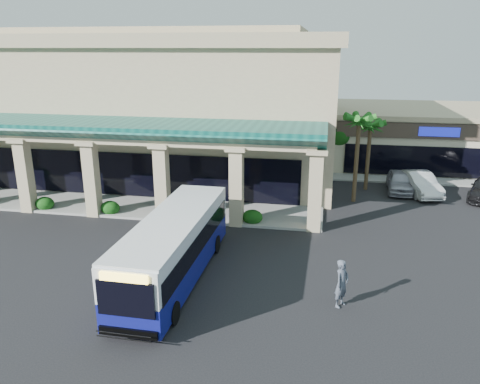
% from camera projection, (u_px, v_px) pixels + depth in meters
% --- Properties ---
extents(ground, '(110.00, 110.00, 0.00)m').
position_uv_depth(ground, '(187.00, 261.00, 23.02)').
color(ground, black).
extents(main_building, '(30.80, 14.80, 11.35)m').
position_uv_depth(main_building, '(146.00, 104.00, 37.74)').
color(main_building, tan).
rests_on(main_building, ground).
extents(arcade, '(30.00, 6.20, 5.70)m').
position_uv_depth(arcade, '(96.00, 165.00, 29.94)').
color(arcade, '#0C4A44').
rests_on(arcade, ground).
extents(strip_mall, '(22.50, 12.50, 4.90)m').
position_uv_depth(strip_mall, '(458.00, 136.00, 41.69)').
color(strip_mall, beige).
rests_on(strip_mall, ground).
extents(palm_0, '(2.40, 2.40, 6.60)m').
position_uv_depth(palm_0, '(357.00, 154.00, 30.88)').
color(palm_0, '#1B5F19').
rests_on(palm_0, ground).
extents(palm_1, '(2.40, 2.40, 5.80)m').
position_uv_depth(palm_1, '(369.00, 151.00, 33.64)').
color(palm_1, '#1B5F19').
rests_on(palm_1, ground).
extents(broadleaf_tree, '(2.60, 2.60, 4.81)m').
position_uv_depth(broadleaf_tree, '(339.00, 143.00, 38.83)').
color(broadleaf_tree, '#113F0E').
rests_on(broadleaf_tree, ground).
extents(transit_bus, '(2.61, 10.61, 2.96)m').
position_uv_depth(transit_bus, '(174.00, 249.00, 20.81)').
color(transit_bus, navy).
rests_on(transit_bus, ground).
extents(pedestrian, '(0.80, 0.88, 2.01)m').
position_uv_depth(pedestrian, '(342.00, 283.00, 18.73)').
color(pedestrian, '#474F5D').
rests_on(pedestrian, ground).
extents(car_silver, '(2.05, 4.50, 1.50)m').
position_uv_depth(car_silver, '(400.00, 181.00, 33.84)').
color(car_silver, '#9C9CAA').
rests_on(car_silver, ground).
extents(car_white, '(2.73, 5.05, 1.58)m').
position_uv_depth(car_white, '(420.00, 183.00, 33.19)').
color(car_white, silver).
rests_on(car_white, ground).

